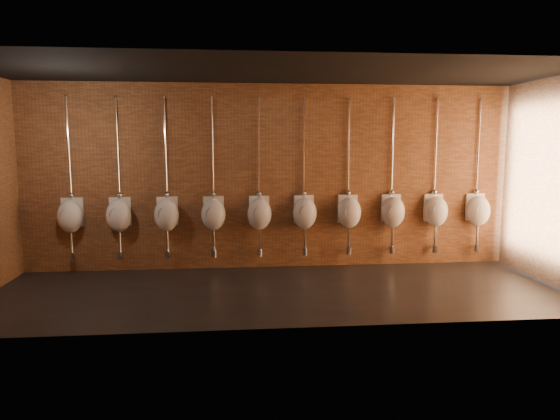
{
  "coord_description": "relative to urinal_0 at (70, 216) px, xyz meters",
  "views": [
    {
      "loc": [
        -0.7,
        -7.17,
        2.19
      ],
      "look_at": [
        0.08,
        0.9,
        1.1
      ],
      "focal_mm": 32.0,
      "sensor_mm": 36.0,
      "label": 1
    }
  ],
  "objects": [
    {
      "name": "urinal_4",
      "position": [
        3.16,
        0.0,
        0.0
      ],
      "size": [
        0.45,
        0.4,
        2.72
      ],
      "color": "white",
      "rests_on": "ground"
    },
    {
      "name": "urinal_0",
      "position": [
        0.0,
        0.0,
        0.0
      ],
      "size": [
        0.45,
        0.4,
        2.72
      ],
      "color": "white",
      "rests_on": "ground"
    },
    {
      "name": "urinal_7",
      "position": [
        5.53,
        0.0,
        0.0
      ],
      "size": [
        0.45,
        0.4,
        2.72
      ],
      "color": "white",
      "rests_on": "ground"
    },
    {
      "name": "urinal_1",
      "position": [
        0.79,
        0.0,
        0.0
      ],
      "size": [
        0.45,
        0.4,
        2.72
      ],
      "color": "white",
      "rests_on": "ground"
    },
    {
      "name": "urinal_9",
      "position": [
        7.11,
        0.0,
        0.0
      ],
      "size": [
        0.45,
        0.4,
        2.72
      ],
      "color": "white",
      "rests_on": "ground"
    },
    {
      "name": "urinal_6",
      "position": [
        4.74,
        0.0,
        0.0
      ],
      "size": [
        0.45,
        0.4,
        2.72
      ],
      "color": "white",
      "rests_on": "ground"
    },
    {
      "name": "urinal_5",
      "position": [
        3.95,
        0.0,
        0.0
      ],
      "size": [
        0.45,
        0.4,
        2.72
      ],
      "color": "white",
      "rests_on": "ground"
    },
    {
      "name": "urinal_8",
      "position": [
        6.32,
        0.0,
        0.0
      ],
      "size": [
        0.45,
        0.4,
        2.72
      ],
      "color": "white",
      "rests_on": "ground"
    },
    {
      "name": "urinal_3",
      "position": [
        2.37,
        0.0,
        0.0
      ],
      "size": [
        0.45,
        0.4,
        2.72
      ],
      "color": "white",
      "rests_on": "ground"
    },
    {
      "name": "urinal_2",
      "position": [
        1.58,
        0.0,
        0.0
      ],
      "size": [
        0.45,
        0.4,
        2.72
      ],
      "color": "white",
      "rests_on": "ground"
    },
    {
      "name": "ground",
      "position": [
        3.39,
        -1.35,
        -0.99
      ],
      "size": [
        8.5,
        8.5,
        0.0
      ],
      "primitive_type": "plane",
      "color": "black",
      "rests_on": "ground"
    },
    {
      "name": "room_shell",
      "position": [
        3.39,
        -1.35,
        1.02
      ],
      "size": [
        8.54,
        3.04,
        3.22
      ],
      "color": "black",
      "rests_on": "ground"
    }
  ]
}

